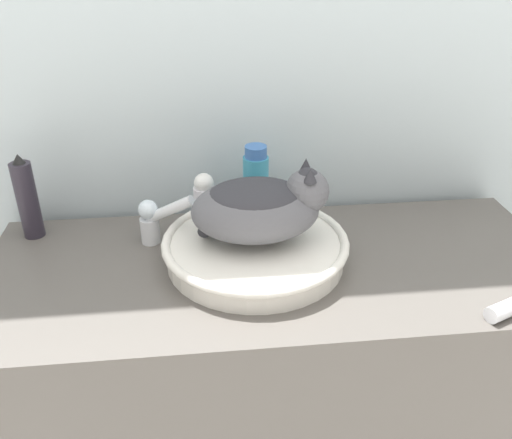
# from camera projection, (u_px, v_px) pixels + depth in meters

# --- Properties ---
(wall_back) EXTENTS (8.00, 0.05, 2.40)m
(wall_back) POSITION_uv_depth(u_px,v_px,m) (260.00, 47.00, 1.26)
(wall_back) COLOR silver
(wall_back) RESTS_ON ground_plane
(vanity_counter) EXTENTS (1.26, 0.52, 0.80)m
(vanity_counter) POSITION_uv_depth(u_px,v_px,m) (273.00, 398.00, 1.36)
(vanity_counter) COLOR #56514C
(vanity_counter) RESTS_ON ground_plane
(sink_basin) EXTENTS (0.40, 0.40, 0.06)m
(sink_basin) POSITION_uv_depth(u_px,v_px,m) (255.00, 248.00, 1.17)
(sink_basin) COLOR white
(sink_basin) RESTS_ON vanity_counter
(cat) EXTENTS (0.29, 0.26, 0.17)m
(cat) POSITION_uv_depth(u_px,v_px,m) (260.00, 206.00, 1.12)
(cat) COLOR #56565B
(cat) RESTS_ON sink_basin
(faucet) EXTENTS (0.13, 0.08, 0.14)m
(faucet) POSITION_uv_depth(u_px,v_px,m) (154.00, 218.00, 1.22)
(faucet) COLOR silver
(faucet) RESTS_ON vanity_counter
(deodorant_stick) EXTENTS (0.05, 0.05, 0.14)m
(deodorant_stick) POSITION_uv_depth(u_px,v_px,m) (205.00, 201.00, 1.29)
(deodorant_stick) COLOR silver
(deodorant_stick) RESTS_ON vanity_counter
(mouthwash_bottle) EXTENTS (0.06, 0.06, 0.20)m
(mouthwash_bottle) POSITION_uv_depth(u_px,v_px,m) (256.00, 187.00, 1.29)
(mouthwash_bottle) COLOR teal
(mouthwash_bottle) RESTS_ON vanity_counter
(hairspray_can_black) EXTENTS (0.05, 0.05, 0.21)m
(hairspray_can_black) POSITION_uv_depth(u_px,v_px,m) (27.00, 199.00, 1.24)
(hairspray_can_black) COLOR #28232D
(hairspray_can_black) RESTS_ON vanity_counter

